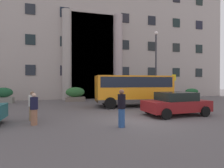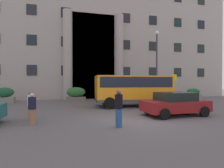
# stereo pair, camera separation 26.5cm
# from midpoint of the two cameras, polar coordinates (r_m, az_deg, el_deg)

# --- Properties ---
(ground_plane) EXTENTS (80.00, 64.00, 0.12)m
(ground_plane) POSITION_cam_midpoint_polar(r_m,az_deg,el_deg) (9.86, 7.40, -11.75)
(ground_plane) COLOR #585254
(office_building_facade) EXTENTS (37.10, 9.79, 15.41)m
(office_building_facade) POSITION_cam_midpoint_polar(r_m,az_deg,el_deg) (27.23, -6.92, 12.60)
(office_building_facade) COLOR #A0948F
(office_building_facade) RESTS_ON ground_plane
(orange_minibus) EXTENTS (6.41, 3.12, 2.58)m
(orange_minibus) POSITION_cam_midpoint_polar(r_m,az_deg,el_deg) (15.44, 6.15, -1.23)
(orange_minibus) COLOR orange
(orange_minibus) RESTS_ON ground_plane
(bus_stop_sign) EXTENTS (0.44, 0.08, 2.80)m
(bus_stop_sign) POSITION_cam_midpoint_polar(r_m,az_deg,el_deg) (18.95, 18.47, -0.40)
(bus_stop_sign) COLOR #99941B
(bus_stop_sign) RESTS_ON ground_plane
(hedge_planter_west) EXTENTS (1.86, 0.92, 1.39)m
(hedge_planter_west) POSITION_cam_midpoint_polar(r_m,az_deg,el_deg) (22.08, 12.63, -2.97)
(hedge_planter_west) COLOR slate
(hedge_planter_west) RESTS_ON ground_plane
(hedge_planter_far_east) EXTENTS (1.77, 0.83, 1.53)m
(hedge_planter_far_east) POSITION_cam_midpoint_polar(r_m,az_deg,el_deg) (20.35, -31.34, -3.17)
(hedge_planter_far_east) COLOR gray
(hedge_planter_far_east) RESTS_ON ground_plane
(hedge_planter_far_west) EXTENTS (2.04, 0.95, 1.50)m
(hedge_planter_far_west) POSITION_cam_midpoint_polar(r_m,az_deg,el_deg) (19.59, -11.88, -3.27)
(hedge_planter_far_west) COLOR #71645B
(hedge_planter_far_west) RESTS_ON ground_plane
(hedge_planter_entrance_left) EXTENTS (1.96, 0.78, 1.41)m
(hedge_planter_entrance_left) POSITION_cam_midpoint_polar(r_m,az_deg,el_deg) (20.60, 3.47, -3.19)
(hedge_planter_entrance_left) COLOR #6C6958
(hedge_planter_entrance_left) RESTS_ON ground_plane
(hedge_planter_east) EXTENTS (1.88, 0.76, 1.26)m
(hedge_planter_east) POSITION_cam_midpoint_polar(r_m,az_deg,el_deg) (24.47, 23.52, -2.81)
(hedge_planter_east) COLOR slate
(hedge_planter_east) RESTS_ON ground_plane
(parked_sedan_far) EXTENTS (4.06, 2.26, 1.42)m
(parked_sedan_far) POSITION_cam_midpoint_polar(r_m,az_deg,el_deg) (11.86, 18.86, -5.82)
(parked_sedan_far) COLOR maroon
(parked_sedan_far) RESTS_ON ground_plane
(scooter_by_planter) EXTENTS (2.02, 0.60, 0.89)m
(scooter_by_planter) POSITION_cam_midpoint_polar(r_m,az_deg,el_deg) (14.16, 14.10, -5.86)
(scooter_by_planter) COLOR black
(scooter_by_planter) RESTS_ON ground_plane
(pedestrian_woman_with_bag) EXTENTS (0.36, 0.36, 1.53)m
(pedestrian_woman_with_bag) POSITION_cam_midpoint_polar(r_m,az_deg,el_deg) (9.51, -24.06, -7.22)
(pedestrian_woman_with_bag) COLOR #916047
(pedestrian_woman_with_bag) RESTS_ON ground_plane
(pedestrian_woman_dark_dress) EXTENTS (0.36, 0.36, 1.72)m
(pedestrian_woman_dark_dress) POSITION_cam_midpoint_polar(r_m,az_deg,el_deg) (8.30, 2.11, -7.58)
(pedestrian_woman_dark_dress) COLOR #274A84
(pedestrian_woman_dark_dress) RESTS_ON ground_plane
(pedestrian_child_trailing) EXTENTS (0.36, 0.36, 1.56)m
(pedestrian_child_trailing) POSITION_cam_midpoint_polar(r_m,az_deg,el_deg) (10.63, -24.45, -6.32)
(pedestrian_child_trailing) COLOR #946F47
(pedestrian_child_trailing) RESTS_ON ground_plane
(lamppost_plaza_centre) EXTENTS (0.40, 0.40, 7.55)m
(lamppost_plaza_centre) POSITION_cam_midpoint_polar(r_m,az_deg,el_deg) (20.26, 13.31, 7.26)
(lamppost_plaza_centre) COLOR #38383E
(lamppost_plaza_centre) RESTS_ON ground_plane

